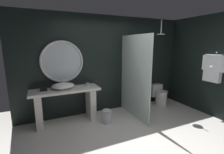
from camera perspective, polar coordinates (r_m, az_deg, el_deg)
The scene contains 13 objects.
ground_plane at distance 3.36m, azimuth 12.25°, elevation -22.24°, with size 5.76×5.76×0.00m, color silver.
back_wall_panel at distance 4.49m, azimuth -1.70°, elevation 4.42°, with size 4.80×0.10×2.60m, color black.
side_wall_right at distance 5.08m, azimuth 29.28°, elevation 3.79°, with size 0.10×2.47×2.60m, color black.
vanity_counter at distance 4.03m, azimuth -15.88°, elevation -8.34°, with size 1.58×0.54×0.83m.
vessel_sink at distance 3.94m, azimuth -16.87°, elevation -2.99°, with size 0.52×0.43×0.20m.
tumbler_cup at distance 4.06m, azimuth -8.65°, elevation -2.60°, with size 0.08×0.08×0.08m, color silver.
tissue_box at distance 3.92m, azimuth -23.00°, elevation -3.89°, with size 0.15×0.11×0.09m, color black.
round_wall_mirror at distance 4.07m, azimuth -17.16°, elevation 5.18°, with size 1.01×0.06×1.01m.
shower_glass_panel at distance 4.11m, azimuth 7.93°, elevation -0.01°, with size 0.02×1.33×2.08m, color silver.
rain_shower_head at distance 4.75m, azimuth 16.90°, elevation 14.68°, with size 0.21×0.21×0.39m.
hanging_bathrobe at distance 4.74m, azimuth 32.05°, elevation 2.93°, with size 0.20×0.57×0.75m.
toilet at distance 5.29m, azimuth 16.33°, elevation -6.14°, with size 0.38×0.56×0.60m.
waste_bin at distance 3.97m, azimuth -1.92°, elevation -13.57°, with size 0.22×0.22×0.34m.
Camera 1 is at (-1.74, -2.20, 1.86)m, focal length 25.91 mm.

